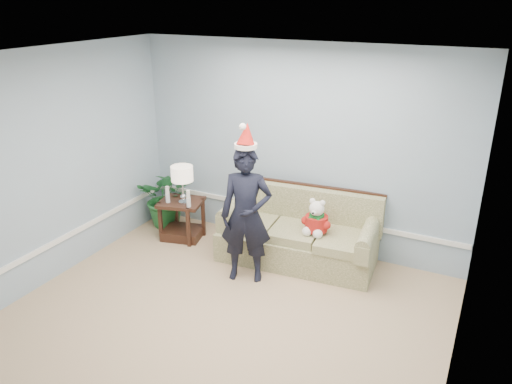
{
  "coord_description": "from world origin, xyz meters",
  "views": [
    {
      "loc": [
        2.3,
        -3.28,
        3.22
      ],
      "look_at": [
        -0.12,
        1.55,
        1.06
      ],
      "focal_mm": 35.0,
      "sensor_mm": 36.0,
      "label": 1
    }
  ],
  "objects_px": {
    "table_lamp": "(182,175)",
    "houseplant": "(167,197)",
    "man": "(246,215)",
    "sofa": "(299,236)",
    "side_table": "(182,223)",
    "teddy_bear": "(316,221)"
  },
  "relations": [
    {
      "from": "table_lamp",
      "to": "teddy_bear",
      "type": "bearing_deg",
      "value": 2.64
    },
    {
      "from": "side_table",
      "to": "houseplant",
      "type": "distance_m",
      "value": 0.54
    },
    {
      "from": "table_lamp",
      "to": "man",
      "type": "height_order",
      "value": "man"
    },
    {
      "from": "sofa",
      "to": "teddy_bear",
      "type": "bearing_deg",
      "value": -30.86
    },
    {
      "from": "side_table",
      "to": "table_lamp",
      "type": "distance_m",
      "value": 0.75
    },
    {
      "from": "sofa",
      "to": "side_table",
      "type": "bearing_deg",
      "value": -179.25
    },
    {
      "from": "sofa",
      "to": "table_lamp",
      "type": "distance_m",
      "value": 1.74
    },
    {
      "from": "table_lamp",
      "to": "man",
      "type": "bearing_deg",
      "value": -21.79
    },
    {
      "from": "houseplant",
      "to": "teddy_bear",
      "type": "height_order",
      "value": "teddy_bear"
    },
    {
      "from": "side_table",
      "to": "houseplant",
      "type": "relative_size",
      "value": 0.77
    },
    {
      "from": "houseplant",
      "to": "man",
      "type": "xyz_separation_m",
      "value": [
        1.72,
        -0.79,
        0.38
      ]
    },
    {
      "from": "table_lamp",
      "to": "man",
      "type": "relative_size",
      "value": 0.32
    },
    {
      "from": "sofa",
      "to": "side_table",
      "type": "xyz_separation_m",
      "value": [
        -1.69,
        -0.17,
        -0.11
      ]
    },
    {
      "from": "side_table",
      "to": "teddy_bear",
      "type": "height_order",
      "value": "teddy_bear"
    },
    {
      "from": "table_lamp",
      "to": "houseplant",
      "type": "bearing_deg",
      "value": 148.74
    },
    {
      "from": "houseplant",
      "to": "teddy_bear",
      "type": "relative_size",
      "value": 1.95
    },
    {
      "from": "sofa",
      "to": "side_table",
      "type": "distance_m",
      "value": 1.7
    },
    {
      "from": "table_lamp",
      "to": "houseplant",
      "type": "distance_m",
      "value": 0.78
    },
    {
      "from": "teddy_bear",
      "to": "man",
      "type": "bearing_deg",
      "value": -136.08
    },
    {
      "from": "sofa",
      "to": "teddy_bear",
      "type": "distance_m",
      "value": 0.44
    },
    {
      "from": "sofa",
      "to": "houseplant",
      "type": "height_order",
      "value": "sofa"
    },
    {
      "from": "side_table",
      "to": "man",
      "type": "distance_m",
      "value": 1.53
    }
  ]
}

